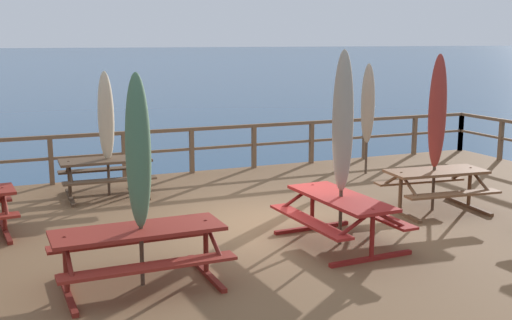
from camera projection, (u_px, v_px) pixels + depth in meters
name	position (u px, v px, depth m)	size (l,w,h in m)	color
ground_plane	(272.00, 266.00, 11.17)	(600.00, 600.00, 0.00)	navy
wooden_deck	(272.00, 245.00, 11.10)	(16.33, 9.62, 0.78)	brown
railing_waterside_far	(192.00, 142.00, 15.11)	(16.13, 0.10, 1.09)	brown
picnic_table_front_left	(139.00, 244.00, 8.17)	(2.20, 1.42, 0.78)	maroon
picnic_table_mid_right	(436.00, 181.00, 11.80)	(1.96, 1.57, 0.78)	brown
picnic_table_front_right	(106.00, 169.00, 12.89)	(1.83, 1.45, 0.78)	brown
picnic_table_back_right	(340.00, 209.00, 9.85)	(1.49, 2.11, 0.78)	maroon
patio_umbrella_tall_back_left	(138.00, 153.00, 7.96)	(0.32, 0.32, 2.75)	#4C3828
patio_umbrella_short_mid	(437.00, 112.00, 11.58)	(0.32, 0.32, 2.89)	#4C3828
patio_umbrella_tall_front	(106.00, 117.00, 12.77)	(0.32, 0.32, 2.53)	#4C3828
patio_umbrella_tall_back_right	(343.00, 123.00, 9.60)	(0.32, 0.32, 3.00)	#4C3828
patio_umbrella_tall_mid_right	(368.00, 104.00, 14.87)	(0.32, 0.32, 2.60)	#4C3828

